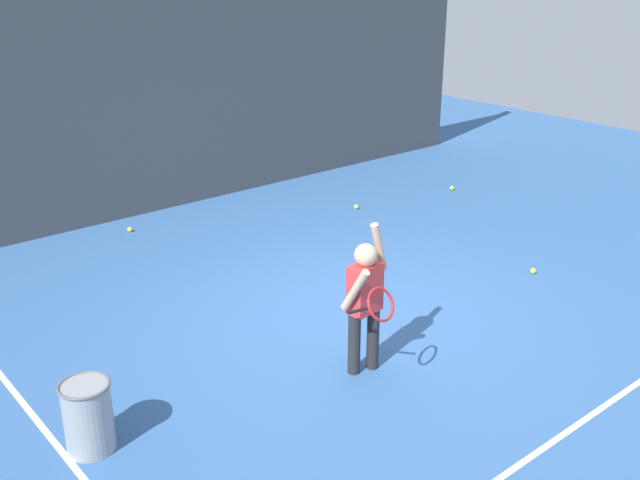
# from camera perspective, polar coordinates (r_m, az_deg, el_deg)

# --- Properties ---
(ground_plane) EXTENTS (20.00, 20.00, 0.00)m
(ground_plane) POSITION_cam_1_polar(r_m,az_deg,el_deg) (7.60, 2.93, -5.78)
(ground_plane) COLOR #335B93
(court_line_baseline) EXTENTS (9.00, 0.05, 0.00)m
(court_line_baseline) POSITION_cam_1_polar(r_m,az_deg,el_deg) (6.27, 19.05, -13.54)
(court_line_baseline) COLOR white
(court_line_baseline) RESTS_ON ground
(court_line_sideline) EXTENTS (0.05, 9.00, 0.00)m
(court_line_sideline) POSITION_cam_1_polar(r_m,az_deg,el_deg) (7.02, -23.10, -10.12)
(court_line_sideline) COLOR white
(court_line_sideline) RESTS_ON ground
(back_fence_windscreen) EXTENTS (12.00, 0.08, 3.67)m
(back_fence_windscreen) POSITION_cam_1_polar(r_m,az_deg,el_deg) (10.41, -13.30, 11.87)
(back_fence_windscreen) COLOR #383D42
(back_fence_windscreen) RESTS_ON ground
(fence_post_1) EXTENTS (0.09, 0.09, 3.82)m
(fence_post_1) POSITION_cam_1_polar(r_m,az_deg,el_deg) (10.46, -13.50, 12.31)
(fence_post_1) COLOR slate
(fence_post_1) RESTS_ON ground
(fence_post_2) EXTENTS (0.09, 0.09, 3.82)m
(fence_post_2) POSITION_cam_1_polar(r_m,az_deg,el_deg) (14.05, 8.92, 14.87)
(fence_post_2) COLOR slate
(fence_post_2) RESTS_ON ground
(tennis_player) EXTENTS (0.68, 0.62, 1.35)m
(tennis_player) POSITION_cam_1_polar(r_m,az_deg,el_deg) (6.30, 3.54, -4.43)
(tennis_player) COLOR #232326
(tennis_player) RESTS_ON ground
(ball_hopper) EXTENTS (0.38, 0.38, 0.56)m
(ball_hopper) POSITION_cam_1_polar(r_m,az_deg,el_deg) (5.83, -17.52, -12.86)
(ball_hopper) COLOR gray
(ball_hopper) RESTS_ON ground
(tennis_ball_0) EXTENTS (0.07, 0.07, 0.07)m
(tennis_ball_0) POSITION_cam_1_polar(r_m,az_deg,el_deg) (8.85, 16.18, -2.32)
(tennis_ball_0) COLOR #CCE033
(tennis_ball_0) RESTS_ON ground
(tennis_ball_1) EXTENTS (0.07, 0.07, 0.07)m
(tennis_ball_1) POSITION_cam_1_polar(r_m,az_deg,el_deg) (11.65, 10.18, 3.98)
(tennis_ball_1) COLOR #CCE033
(tennis_ball_1) RESTS_ON ground
(tennis_ball_2) EXTENTS (0.07, 0.07, 0.07)m
(tennis_ball_2) POSITION_cam_1_polar(r_m,az_deg,el_deg) (10.63, 2.83, 2.59)
(tennis_ball_2) COLOR #CCE033
(tennis_ball_2) RESTS_ON ground
(tennis_ball_3) EXTENTS (0.07, 0.07, 0.07)m
(tennis_ball_3) POSITION_cam_1_polar(r_m,az_deg,el_deg) (10.07, -14.51, 0.79)
(tennis_ball_3) COLOR #CCE033
(tennis_ball_3) RESTS_ON ground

